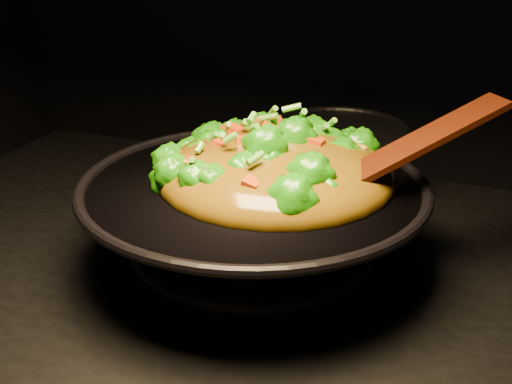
% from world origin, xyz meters
% --- Properties ---
extents(wok, '(0.56, 0.56, 0.13)m').
position_xyz_m(wok, '(0.04, 0.03, 0.96)').
color(wok, black).
rests_on(wok, stovetop).
extents(stir_fry, '(0.32, 0.32, 0.11)m').
position_xyz_m(stir_fry, '(0.06, 0.06, 1.08)').
color(stir_fry, '#1F7708').
rests_on(stir_fry, wok).
extents(spatula, '(0.26, 0.22, 0.13)m').
position_xyz_m(spatula, '(0.21, 0.07, 1.08)').
color(spatula, '#371804').
rests_on(spatula, wok).
extents(back_pot, '(0.26, 0.26, 0.13)m').
position_xyz_m(back_pot, '(0.08, 0.32, 0.96)').
color(back_pot, black).
rests_on(back_pot, stovetop).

